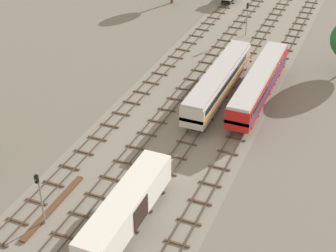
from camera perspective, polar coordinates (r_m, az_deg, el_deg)
ground_plane at (r=77.84m, az=6.00°, el=6.65°), size 480.00×480.00×0.00m
ballast_bed at (r=77.84m, az=6.00°, el=6.65°), size 18.58×176.00×0.01m
track_far_left at (r=80.76m, az=1.24°, el=7.90°), size 2.40×126.00×0.29m
track_left at (r=79.29m, az=4.54°, el=7.33°), size 2.40×126.00×0.29m
track_centre_left at (r=78.09m, az=7.94°, el=6.71°), size 2.40×126.00×0.29m
track_centre at (r=77.18m, az=11.42°, el=6.05°), size 2.40×126.00×0.29m
freight_boxcar_centre_left_nearest at (r=46.95m, az=-4.53°, el=-8.84°), size 2.87×14.00×3.60m
diesel_railcar_centre_left_near at (r=67.35m, az=5.51°, el=4.92°), size 2.96×20.50×3.80m
diesel_railcar_centre_mid at (r=67.57m, az=9.82°, el=4.67°), size 2.96×20.50×3.80m
signal_post_nearest at (r=87.29m, az=8.56°, el=11.82°), size 0.28×0.47×5.54m
signal_post_mid at (r=47.94m, az=-13.71°, el=-7.03°), size 0.28×0.47×5.71m
spare_rail_bundle at (r=51.65m, az=-12.29°, el=-8.55°), size 0.60×10.00×0.24m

